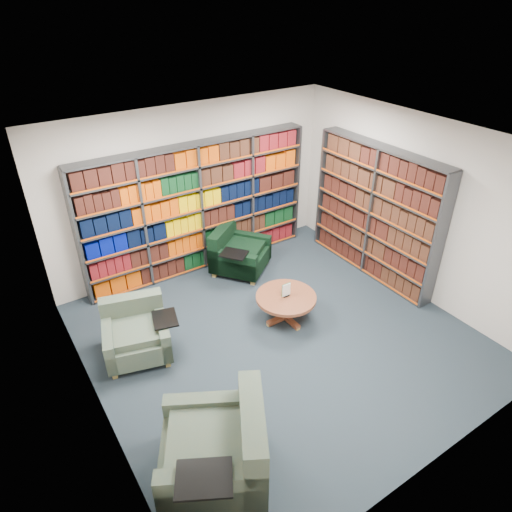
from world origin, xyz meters
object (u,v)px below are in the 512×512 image
chair_teal_left (136,333)px  coffee_table (286,301)px  chair_green_right (236,254)px  chair_teal_front (223,450)px

chair_teal_left → coffee_table: chair_teal_left is taller
chair_green_right → coffee_table: size_ratio=1.34×
chair_green_right → chair_teal_front: 3.90m
chair_green_right → chair_teal_front: (-2.13, -3.27, 0.06)m
chair_teal_front → coffee_table: chair_teal_front is taller
chair_teal_left → chair_teal_front: size_ratio=0.78×
chair_teal_left → chair_teal_front: 2.25m
coffee_table → chair_green_right: bearing=86.4°
chair_green_right → coffee_table: 1.59m
chair_teal_left → chair_green_right: size_ratio=0.91×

